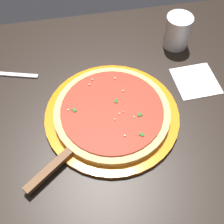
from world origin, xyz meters
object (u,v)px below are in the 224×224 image
at_px(napkin_folded_right, 196,81).
at_px(pizza, 112,112).
at_px(serving_plate, 112,115).
at_px(cup_tall_drink, 177,31).
at_px(pizza_server, 63,158).
at_px(fork, 0,74).

bearing_deg(napkin_folded_right, pizza, -163.54).
distance_m(serving_plate, cup_tall_drink, 0.32).
distance_m(serving_plate, pizza, 0.01).
bearing_deg(napkin_folded_right, pizza_server, -155.39).
xyz_separation_m(napkin_folded_right, fork, (-0.52, 0.12, 0.00)).
relative_size(pizza_server, fork, 1.10).
xyz_separation_m(pizza_server, napkin_folded_right, (0.37, 0.17, -0.01)).
distance_m(pizza, fork, 0.34).
relative_size(cup_tall_drink, napkin_folded_right, 0.85).
height_order(serving_plate, cup_tall_drink, cup_tall_drink).
bearing_deg(cup_tall_drink, pizza, -136.14).
distance_m(pizza_server, napkin_folded_right, 0.41).
bearing_deg(serving_plate, fork, 144.75).
bearing_deg(serving_plate, pizza_server, -142.45).
xyz_separation_m(cup_tall_drink, napkin_folded_right, (0.01, -0.15, -0.05)).
bearing_deg(serving_plate, pizza, 87.67).
bearing_deg(napkin_folded_right, cup_tall_drink, 94.40).
relative_size(pizza_server, cup_tall_drink, 2.11).
bearing_deg(pizza, napkin_folded_right, 16.46).
distance_m(pizza_server, fork, 0.33).
relative_size(pizza, napkin_folded_right, 2.49).
bearing_deg(pizza, serving_plate, -92.33).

